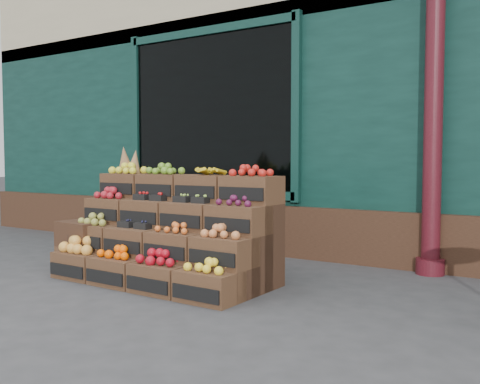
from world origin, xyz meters
The scene contains 5 objects.
ground centered at (0.00, 0.00, 0.00)m, with size 60.00×60.00×0.00m, color #39393B.
shop_facade centered at (0.00, 5.11, 2.40)m, with size 12.00×6.24×4.80m.
crate_display centered at (-0.85, 0.47, 0.40)m, with size 2.09×1.06×1.29m.
spare_crates centered at (-1.83, 0.28, 0.26)m, with size 0.56×0.42×0.52m.
shopkeeper centered at (-1.82, 2.66, 1.01)m, with size 0.74×0.48×2.02m, color #1E6B20.
Camera 1 is at (2.43, -3.44, 1.15)m, focal length 40.00 mm.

